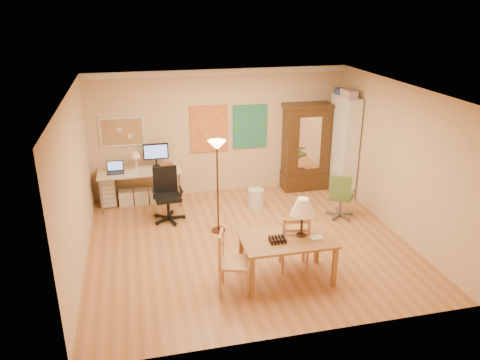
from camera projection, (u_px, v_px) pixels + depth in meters
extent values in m
plane|color=#A86D3B|center=(248.00, 243.00, 8.28)|extent=(5.50, 5.50, 0.00)
cube|color=white|center=(220.00, 72.00, 9.55)|extent=(5.50, 0.08, 0.12)
cube|color=tan|center=(122.00, 132.00, 9.55)|extent=(0.90, 0.04, 0.62)
cube|color=gold|center=(209.00, 129.00, 9.94)|extent=(0.80, 0.04, 1.00)
cube|color=teal|center=(250.00, 126.00, 10.13)|extent=(0.75, 0.04, 0.95)
cube|color=brown|center=(287.00, 240.00, 6.98)|extent=(1.40, 0.85, 0.04)
cube|color=brown|center=(252.00, 277.00, 6.66)|extent=(0.07, 0.07, 0.66)
cube|color=brown|center=(334.00, 267.00, 6.92)|extent=(0.07, 0.07, 0.66)
cube|color=brown|center=(241.00, 253.00, 7.30)|extent=(0.07, 0.07, 0.66)
cube|color=brown|center=(317.00, 244.00, 7.56)|extent=(0.07, 0.07, 0.66)
cylinder|color=black|center=(301.00, 235.00, 7.06)|extent=(0.15, 0.15, 0.02)
cylinder|color=black|center=(302.00, 225.00, 7.00)|extent=(0.04, 0.04, 0.37)
cone|color=#FFE6C7|center=(303.00, 207.00, 6.89)|extent=(0.37, 0.37, 0.26)
cube|color=silver|center=(316.00, 238.00, 6.97)|extent=(0.19, 0.14, 0.03)
cube|color=black|center=(278.00, 240.00, 6.87)|extent=(0.26, 0.21, 0.07)
cube|color=tan|center=(294.00, 242.00, 7.37)|extent=(0.52, 0.50, 0.04)
cube|color=tan|center=(304.00, 249.00, 7.63)|extent=(0.05, 0.05, 0.43)
cube|color=tan|center=(280.00, 250.00, 7.62)|extent=(0.05, 0.05, 0.43)
cube|color=tan|center=(307.00, 261.00, 7.29)|extent=(0.05, 0.05, 0.43)
cube|color=tan|center=(283.00, 261.00, 7.29)|extent=(0.05, 0.05, 0.43)
cube|color=tan|center=(309.00, 233.00, 7.12)|extent=(0.05, 0.05, 0.50)
cube|color=tan|center=(284.00, 234.00, 7.11)|extent=(0.05, 0.05, 0.50)
cube|color=tan|center=(296.00, 231.00, 7.09)|extent=(0.38, 0.11, 0.05)
cube|color=tan|center=(234.00, 263.00, 6.78)|extent=(0.54, 0.55, 0.04)
cube|color=tan|center=(246.00, 285.00, 6.68)|extent=(0.05, 0.05, 0.44)
cube|color=tan|center=(247.00, 270.00, 7.04)|extent=(0.05, 0.05, 0.44)
cube|color=tan|center=(220.00, 284.00, 6.70)|extent=(0.05, 0.05, 0.44)
cube|color=tan|center=(223.00, 269.00, 7.06)|extent=(0.05, 0.05, 0.44)
cube|color=tan|center=(220.00, 254.00, 6.52)|extent=(0.05, 0.05, 0.51)
cube|color=tan|center=(222.00, 240.00, 6.88)|extent=(0.05, 0.05, 0.51)
cube|color=tan|center=(221.00, 244.00, 6.68)|extent=(0.14, 0.38, 0.05)
cylinder|color=#47251C|center=(218.00, 230.00, 8.70)|extent=(0.26, 0.26, 0.03)
cylinder|color=#47251C|center=(218.00, 189.00, 8.40)|extent=(0.03, 0.03, 1.64)
cone|color=#FFE0A5|center=(217.00, 144.00, 8.10)|extent=(0.32, 0.32, 0.13)
cube|color=tan|center=(139.00, 171.00, 9.56)|extent=(1.66, 0.73, 0.03)
cylinder|color=slate|center=(101.00, 197.00, 9.25)|extent=(0.04, 0.04, 0.73)
cylinder|color=slate|center=(180.00, 191.00, 9.58)|extent=(0.04, 0.04, 0.73)
cylinder|color=slate|center=(103.00, 186.00, 9.82)|extent=(0.04, 0.04, 0.73)
cylinder|color=slate|center=(177.00, 180.00, 10.14)|extent=(0.04, 0.04, 0.73)
cube|color=black|center=(116.00, 173.00, 9.41)|extent=(0.33, 0.23, 0.02)
cube|color=black|center=(115.00, 165.00, 9.52)|extent=(0.33, 0.06, 0.22)
cube|color=black|center=(156.00, 151.00, 9.65)|extent=(0.52, 0.04, 0.33)
cone|color=#FFE6C7|center=(135.00, 155.00, 9.52)|extent=(0.21, 0.21, 0.12)
cube|color=silver|center=(132.00, 173.00, 9.38)|extent=(0.26, 0.33, 0.01)
cube|color=brown|center=(167.00, 166.00, 9.60)|extent=(0.23, 0.17, 0.12)
cube|color=white|center=(126.00, 198.00, 9.75)|extent=(0.29, 0.25, 0.31)
cube|color=white|center=(141.00, 197.00, 9.82)|extent=(0.29, 0.25, 0.31)
cube|color=silver|center=(156.00, 195.00, 9.89)|extent=(0.29, 0.25, 0.31)
cylinder|color=black|center=(168.00, 208.00, 9.04)|extent=(0.06, 0.06, 0.40)
cube|color=black|center=(168.00, 198.00, 8.95)|extent=(0.51, 0.49, 0.07)
cube|color=black|center=(165.00, 179.00, 9.04)|extent=(0.46, 0.08, 0.52)
cube|color=black|center=(154.00, 192.00, 8.83)|extent=(0.06, 0.30, 0.03)
cube|color=black|center=(181.00, 189.00, 8.97)|extent=(0.06, 0.30, 0.03)
cylinder|color=slate|center=(340.00, 206.00, 9.21)|extent=(0.05, 0.05, 0.35)
cube|color=#3E5F2A|center=(341.00, 197.00, 9.14)|extent=(0.58, 0.57, 0.06)
cube|color=#3E5F2A|center=(340.00, 188.00, 8.87)|extent=(0.36, 0.26, 0.46)
cube|color=slate|center=(353.00, 192.00, 9.01)|extent=(0.18, 0.24, 0.03)
cube|color=slate|center=(330.00, 189.00, 9.17)|extent=(0.18, 0.24, 0.03)
cube|color=slate|center=(108.00, 190.00, 9.69)|extent=(0.33, 0.37, 0.65)
cube|color=silver|center=(108.00, 194.00, 9.51)|extent=(0.28, 0.02, 0.56)
cube|color=#37210F|center=(306.00, 148.00, 10.36)|extent=(0.98, 0.45, 1.87)
cube|color=#37210F|center=(304.00, 179.00, 10.63)|extent=(1.02, 0.48, 0.37)
cube|color=white|center=(310.00, 144.00, 10.09)|extent=(0.49, 0.01, 1.16)
cube|color=#37210F|center=(308.00, 105.00, 10.01)|extent=(1.05, 0.50, 0.07)
cube|color=white|center=(343.00, 146.00, 10.05)|extent=(0.32, 0.86, 2.16)
cube|color=#993333|center=(342.00, 173.00, 10.10)|extent=(0.19, 0.43, 0.26)
cube|color=#334C99|center=(340.00, 111.00, 9.98)|extent=(0.19, 0.30, 0.22)
cylinder|color=silver|center=(256.00, 199.00, 9.60)|extent=(0.32, 0.32, 0.40)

